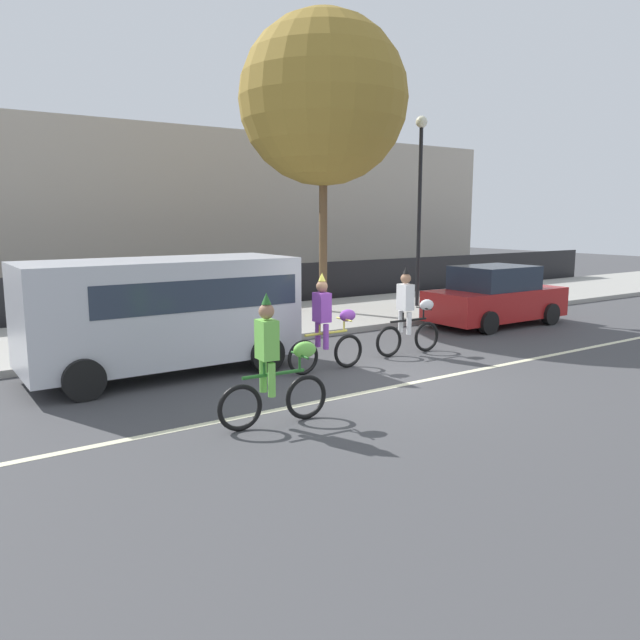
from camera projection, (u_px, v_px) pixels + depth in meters
name	position (u px, v px, depth m)	size (l,w,h in m)	color
ground_plane	(377.00, 380.00, 11.40)	(80.00, 80.00, 0.00)	#424244
road_centre_line	(395.00, 386.00, 10.99)	(36.00, 0.14, 0.01)	beige
sidewalk_curb	(222.00, 326.00, 16.69)	(60.00, 5.00, 0.15)	#9E9B93
fence_line	(180.00, 292.00, 18.95)	(40.00, 0.08, 1.40)	black
building_backdrop	(185.00, 212.00, 27.65)	(28.00, 8.00, 6.34)	#B2A899
parade_cyclist_lime	(275.00, 368.00, 8.84)	(1.72, 0.50, 1.92)	black
parade_cyclist_purple	(327.00, 328.00, 11.97)	(1.72, 0.50, 1.92)	black
parade_cyclist_zebra	(409.00, 316.00, 13.47)	(1.72, 0.50, 1.92)	black
parked_van_silver	(165.00, 307.00, 11.74)	(5.00, 2.22, 2.18)	silver
parked_car_red	(495.00, 297.00, 17.15)	(4.10, 1.92, 1.64)	#AD1E1E
street_lamp_post	(420.00, 183.00, 19.34)	(0.36, 0.36, 5.86)	black
street_tree_near_lamp	(323.00, 100.00, 17.89)	(4.88, 4.88, 8.58)	brown
pedestrian_onlooker	(179.00, 287.00, 17.59)	(0.32, 0.20, 1.62)	#33333D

